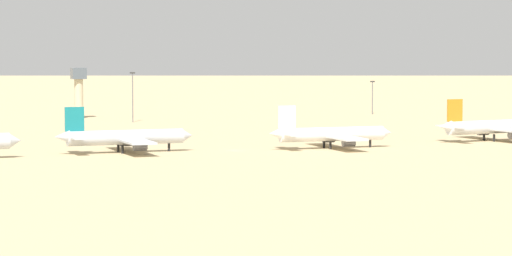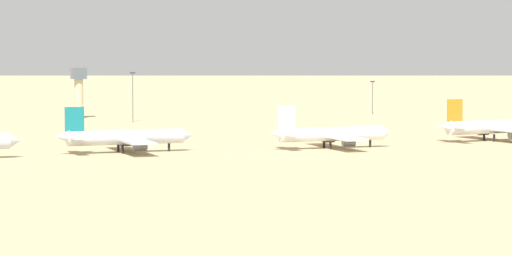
{
  "view_description": "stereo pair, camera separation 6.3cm",
  "coord_description": "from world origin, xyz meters",
  "px_view_note": "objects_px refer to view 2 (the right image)",
  "views": [
    {
      "loc": [
        -100.85,
        -309.48,
        28.94
      ],
      "look_at": [
        4.7,
        -3.34,
        6.0
      ],
      "focal_mm": 88.09,
      "sensor_mm": 36.0,
      "label": 1
    },
    {
      "loc": [
        -100.79,
        -309.5,
        28.94
      ],
      "look_at": [
        4.7,
        -3.34,
        6.0
      ],
      "focal_mm": 88.09,
      "sensor_mm": 36.0,
      "label": 2
    }
  ],
  "objects_px": {
    "parked_jet_white_4": "(331,134)",
    "light_pole_west": "(373,95)",
    "parked_jet_orange_5": "(492,127)",
    "parked_jet_teal_3": "(124,137)",
    "light_pole_east": "(133,94)",
    "control_tower": "(79,88)"
  },
  "relations": [
    {
      "from": "light_pole_west",
      "to": "parked_jet_orange_5",
      "type": "bearing_deg",
      "value": -99.13
    },
    {
      "from": "parked_jet_white_4",
      "to": "parked_jet_orange_5",
      "type": "distance_m",
      "value": 53.7
    },
    {
      "from": "light_pole_east",
      "to": "control_tower",
      "type": "bearing_deg",
      "value": 115.85
    },
    {
      "from": "parked_jet_teal_3",
      "to": "light_pole_east",
      "type": "xyz_separation_m",
      "value": [
        29.44,
        114.18,
        6.07
      ]
    },
    {
      "from": "light_pole_west",
      "to": "light_pole_east",
      "type": "relative_size",
      "value": 0.74
    },
    {
      "from": "control_tower",
      "to": "light_pole_east",
      "type": "relative_size",
      "value": 1.06
    },
    {
      "from": "light_pole_west",
      "to": "parked_jet_white_4",
      "type": "bearing_deg",
      "value": -118.38
    },
    {
      "from": "parked_jet_white_4",
      "to": "light_pole_west",
      "type": "xyz_separation_m",
      "value": [
        73.7,
        136.44,
        3.8
      ]
    },
    {
      "from": "parked_jet_orange_5",
      "to": "light_pole_east",
      "type": "distance_m",
      "value": 136.49
    },
    {
      "from": "parked_jet_teal_3",
      "to": "control_tower",
      "type": "distance_m",
      "value": 143.2
    },
    {
      "from": "parked_jet_orange_5",
      "to": "control_tower",
      "type": "relative_size",
      "value": 1.99
    },
    {
      "from": "parked_jet_teal_3",
      "to": "light_pole_east",
      "type": "height_order",
      "value": "light_pole_east"
    },
    {
      "from": "parked_jet_orange_5",
      "to": "control_tower",
      "type": "height_order",
      "value": "control_tower"
    },
    {
      "from": "control_tower",
      "to": "parked_jet_orange_5",
      "type": "bearing_deg",
      "value": -56.69
    },
    {
      "from": "parked_jet_teal_3",
      "to": "parked_jet_orange_5",
      "type": "relative_size",
      "value": 0.98
    },
    {
      "from": "light_pole_east",
      "to": "light_pole_west",
      "type": "bearing_deg",
      "value": 9.52
    },
    {
      "from": "parked_jet_white_4",
      "to": "light_pole_west",
      "type": "relative_size",
      "value": 2.72
    },
    {
      "from": "light_pole_east",
      "to": "parked_jet_teal_3",
      "type": "bearing_deg",
      "value": -104.46
    },
    {
      "from": "light_pole_west",
      "to": "light_pole_east",
      "type": "bearing_deg",
      "value": -170.48
    },
    {
      "from": "parked_jet_teal_3",
      "to": "parked_jet_orange_5",
      "type": "distance_m",
      "value": 107.69
    },
    {
      "from": "parked_jet_teal_3",
      "to": "light_pole_west",
      "type": "bearing_deg",
      "value": 44.31
    },
    {
      "from": "parked_jet_orange_5",
      "to": "parked_jet_white_4",
      "type": "bearing_deg",
      "value": -179.23
    }
  ]
}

